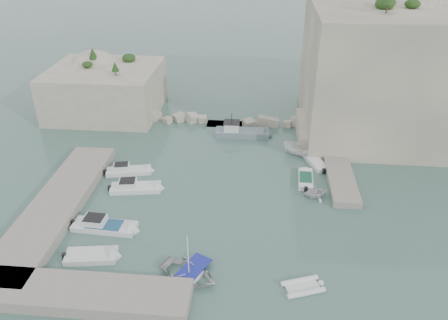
# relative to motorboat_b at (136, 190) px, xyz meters

# --- Properties ---
(ground) EXTENTS (400.00, 400.00, 0.00)m
(ground) POSITION_rel_motorboat_b_xyz_m (9.76, -3.52, 0.00)
(ground) COLOR #496E65
(ground) RESTS_ON ground
(cliff_east) EXTENTS (26.00, 22.00, 17.00)m
(cliff_east) POSITION_rel_motorboat_b_xyz_m (32.76, 19.48, 8.50)
(cliff_east) COLOR beige
(cliff_east) RESTS_ON ground
(cliff_terrace) EXTENTS (8.00, 10.00, 2.50)m
(cliff_terrace) POSITION_rel_motorboat_b_xyz_m (22.76, 14.48, 1.25)
(cliff_terrace) COLOR beige
(cliff_terrace) RESTS_ON ground
(outcrop_west) EXTENTS (16.00, 14.00, 7.00)m
(outcrop_west) POSITION_rel_motorboat_b_xyz_m (-10.24, 21.48, 3.50)
(outcrop_west) COLOR beige
(outcrop_west) RESTS_ON ground
(quay_west) EXTENTS (5.00, 24.00, 1.10)m
(quay_west) POSITION_rel_motorboat_b_xyz_m (-7.24, -4.52, 0.55)
(quay_west) COLOR #9E9689
(quay_west) RESTS_ON ground
(quay_south) EXTENTS (18.00, 4.00, 1.10)m
(quay_south) POSITION_rel_motorboat_b_xyz_m (-0.24, -16.02, 0.55)
(quay_south) COLOR #9E9689
(quay_south) RESTS_ON ground
(ledge_east) EXTENTS (3.00, 16.00, 0.80)m
(ledge_east) POSITION_rel_motorboat_b_xyz_m (23.26, 6.48, 0.40)
(ledge_east) COLOR #9E9689
(ledge_east) RESTS_ON ground
(breakwater) EXTENTS (28.00, 3.00, 1.40)m
(breakwater) POSITION_rel_motorboat_b_xyz_m (8.76, 18.48, 0.70)
(breakwater) COLOR beige
(breakwater) RESTS_ON ground
(motorboat_b) EXTENTS (6.39, 2.93, 1.40)m
(motorboat_b) POSITION_rel_motorboat_b_xyz_m (0.00, 0.00, 0.00)
(motorboat_b) COLOR white
(motorboat_b) RESTS_ON ground
(motorboat_e) EXTENTS (5.29, 2.78, 0.70)m
(motorboat_e) POSITION_rel_motorboat_b_xyz_m (-1.03, -11.31, 0.00)
(motorboat_e) COLOR silver
(motorboat_e) RESTS_ON ground
(motorboat_d) EXTENTS (7.05, 2.47, 1.40)m
(motorboat_d) POSITION_rel_motorboat_b_xyz_m (-1.22, -7.09, 0.00)
(motorboat_d) COLOR white
(motorboat_d) RESTS_ON ground
(motorboat_a) EXTENTS (6.03, 2.95, 1.40)m
(motorboat_a) POSITION_rel_motorboat_b_xyz_m (-1.82, 3.52, 0.00)
(motorboat_a) COLOR white
(motorboat_a) RESTS_ON ground
(rowboat) EXTENTS (6.40, 5.69, 1.09)m
(rowboat) POSITION_rel_motorboat_b_xyz_m (8.17, -12.84, 0.00)
(rowboat) COLOR silver
(rowboat) RESTS_ON ground
(inflatable_dinghy) EXTENTS (4.00, 2.88, 0.44)m
(inflatable_dinghy) POSITION_rel_motorboat_b_xyz_m (17.80, -13.25, 0.00)
(inflatable_dinghy) COLOR silver
(inflatable_dinghy) RESTS_ON ground
(tender_east_a) EXTENTS (3.60, 3.35, 1.55)m
(tender_east_a) POSITION_rel_motorboat_b_xyz_m (20.04, 0.47, 0.00)
(tender_east_a) COLOR silver
(tender_east_a) RESTS_ON ground
(tender_east_b) EXTENTS (1.88, 4.86, 0.70)m
(tender_east_b) POSITION_rel_motorboat_b_xyz_m (19.20, 3.61, 0.00)
(tender_east_b) COLOR white
(tender_east_b) RESTS_ON ground
(tender_east_c) EXTENTS (3.12, 5.06, 0.70)m
(tender_east_c) POSITION_rel_motorboat_b_xyz_m (20.72, 7.70, 0.00)
(tender_east_c) COLOR white
(tender_east_c) RESTS_ON ground
(tender_east_d) EXTENTS (5.47, 3.33, 1.98)m
(tender_east_d) POSITION_rel_motorboat_b_xyz_m (19.22, 9.74, 0.00)
(tender_east_d) COLOR white
(tender_east_d) RESTS_ON ground
(work_boat) EXTENTS (8.15, 2.63, 2.20)m
(work_boat) POSITION_rel_motorboat_b_xyz_m (11.16, 14.83, 0.00)
(work_boat) COLOR slate
(work_boat) RESTS_ON ground
(rowboat_mast) EXTENTS (0.10, 0.10, 4.20)m
(rowboat_mast) POSITION_rel_motorboat_b_xyz_m (8.17, -12.84, 2.65)
(rowboat_mast) COLOR white
(rowboat_mast) RESTS_ON rowboat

